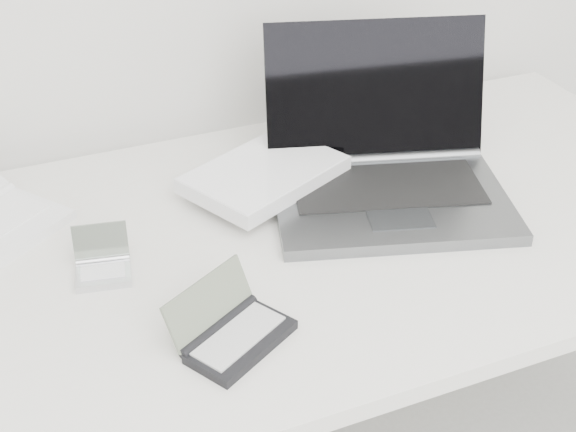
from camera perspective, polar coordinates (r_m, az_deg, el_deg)
name	(u,v)px	position (r m, az deg, el deg)	size (l,w,h in m)	color
desk	(295,252)	(1.38, 0.50, -2.60)	(1.60, 0.80, 0.73)	white
laptop_large	(353,170)	(1.45, 4.62, 3.25)	(0.61, 0.47, 0.27)	#5D6063
pda_silver	(103,265)	(1.28, -13.04, -3.45)	(0.10, 0.10, 0.07)	silver
palmtop_charcoal	(232,331)	(1.13, -4.01, -8.19)	(0.19, 0.18, 0.08)	black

